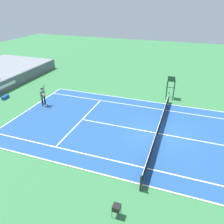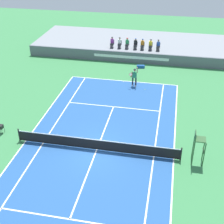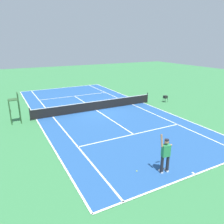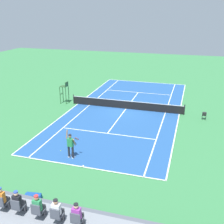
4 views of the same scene
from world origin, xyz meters
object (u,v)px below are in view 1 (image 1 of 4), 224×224
(tennis_ball, at_px, (57,102))
(equipment_bag, at_px, (5,97))
(umpire_chair, at_px, (171,84))
(tennis_player, at_px, (43,96))
(ball_hopper, at_px, (117,207))

(tennis_ball, relative_size, equipment_bag, 0.07)
(tennis_ball, xyz_separation_m, umpire_chair, (4.59, -10.31, 1.52))
(umpire_chair, height_order, equipment_bag, umpire_chair)
(umpire_chair, relative_size, equipment_bag, 2.60)
(tennis_player, distance_m, tennis_ball, 1.66)
(tennis_ball, height_order, equipment_bag, equipment_bag)
(tennis_ball, xyz_separation_m, ball_hopper, (-10.19, -9.60, 0.54))
(ball_hopper, bearing_deg, tennis_player, 48.73)
(tennis_ball, xyz_separation_m, equipment_bag, (-1.06, 5.41, 0.13))
(tennis_player, bearing_deg, equipment_bag, 88.65)
(equipment_bag, xyz_separation_m, ball_hopper, (-9.13, -15.01, 0.41))
(umpire_chair, height_order, ball_hopper, umpire_chair)
(tennis_ball, bearing_deg, tennis_player, 149.78)
(tennis_player, relative_size, ball_hopper, 2.98)
(tennis_ball, bearing_deg, umpire_chair, -66.00)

